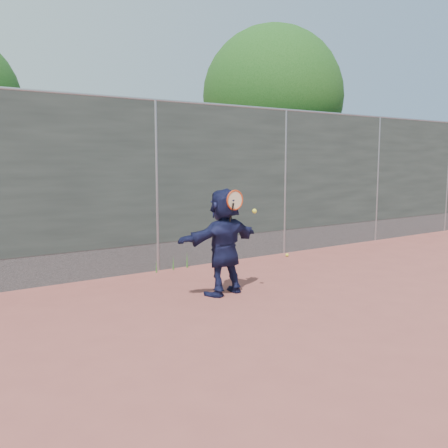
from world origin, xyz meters
TOP-DOWN VIEW (x-y plane):
  - ground at (0.00, 0.00)m, footprint 80.00×80.00m
  - player at (0.08, 1.52)m, footprint 1.50×0.66m
  - ball_ground at (2.78, 3.15)m, footprint 0.07×0.07m
  - fence at (-0.00, 3.50)m, footprint 20.00×0.06m
  - swing_action at (0.15, 1.31)m, footprint 0.49×0.18m
  - tree_right at (4.68, 5.75)m, footprint 3.78×3.60m
  - weed_clump at (0.29, 3.38)m, footprint 0.68×0.07m

SIDE VIEW (x-z plane):
  - ground at x=0.00m, z-range 0.00..0.00m
  - ball_ground at x=2.78m, z-range 0.00..0.07m
  - weed_clump at x=0.29m, z-range -0.02..0.28m
  - player at x=0.08m, z-range 0.00..1.57m
  - swing_action at x=0.15m, z-range 1.11..1.63m
  - fence at x=0.00m, z-range 0.07..3.09m
  - tree_right at x=4.68m, z-range 0.80..6.19m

